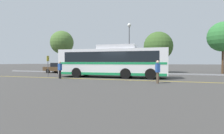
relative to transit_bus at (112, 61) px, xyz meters
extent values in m
plane|color=#423F3D|center=(0.50, -0.49, -1.66)|extent=(220.00, 220.00, 0.00)
cube|color=gold|center=(-0.02, -2.20, -1.66)|extent=(30.99, 0.20, 0.01)
cube|color=#99999E|center=(-0.02, 6.12, -1.59)|extent=(38.99, 0.36, 0.15)
cube|color=silver|center=(-0.02, 0.00, -0.06)|extent=(11.06, 2.84, 2.57)
cube|color=black|center=(-0.02, 0.00, 0.43)|extent=(9.53, 2.84, 1.01)
cube|color=#198C4C|center=(-0.02, 0.00, -0.19)|extent=(10.84, 2.88, 0.20)
cube|color=#198C4C|center=(-0.02, 0.00, -1.22)|extent=(10.84, 2.87, 0.24)
cube|color=black|center=(-5.53, -0.16, 0.00)|extent=(0.10, 2.23, 1.88)
cube|color=black|center=(-5.53, -0.16, 1.08)|extent=(0.09, 1.77, 0.24)
cube|color=silver|center=(0.53, 0.02, 1.44)|extent=(3.90, 2.13, 0.42)
cube|color=black|center=(-5.81, -0.17, -1.11)|extent=(0.09, 1.90, 0.04)
cube|color=black|center=(-5.81, -0.17, -1.31)|extent=(0.09, 1.90, 0.04)
cylinder|color=black|center=(-3.39, -1.31, -1.16)|extent=(1.01, 0.31, 1.00)
cylinder|color=black|center=(-3.46, 1.11, -1.16)|extent=(1.01, 0.31, 1.00)
cylinder|color=black|center=(1.67, -1.17, -1.16)|extent=(1.01, 0.31, 1.00)
cylinder|color=black|center=(1.60, 1.26, -1.16)|extent=(1.01, 0.31, 1.00)
cylinder|color=black|center=(3.97, -1.10, -1.16)|extent=(1.01, 0.31, 1.00)
cylinder|color=black|center=(3.90, 1.33, -1.16)|extent=(1.01, 0.31, 1.00)
cube|color=#4C3823|center=(-9.33, 4.77, -1.07)|extent=(4.88, 2.12, 0.60)
cube|color=black|center=(-9.45, 4.78, -0.48)|extent=(2.10, 1.73, 0.57)
cylinder|color=black|center=(-7.80, 5.55, -1.36)|extent=(0.61, 0.24, 0.60)
cylinder|color=black|center=(-7.91, 3.81, -1.36)|extent=(0.61, 0.24, 0.60)
cylinder|color=black|center=(-10.76, 5.73, -1.36)|extent=(0.61, 0.24, 0.60)
cylinder|color=black|center=(-10.87, 3.99, -1.36)|extent=(0.61, 0.24, 0.60)
cube|color=maroon|center=(-3.99, 4.80, -1.01)|extent=(4.14, 1.87, 0.72)
cube|color=black|center=(-4.10, 4.79, -0.37)|extent=(1.75, 1.62, 0.55)
cylinder|color=black|center=(-2.72, 5.67, -1.36)|extent=(0.60, 0.21, 0.60)
cylinder|color=black|center=(-2.70, 3.95, -1.36)|extent=(0.60, 0.21, 0.60)
cylinder|color=black|center=(-5.28, 5.65, -1.36)|extent=(0.60, 0.21, 0.60)
cylinder|color=black|center=(-5.26, 3.92, -1.36)|extent=(0.60, 0.21, 0.60)
cube|color=silver|center=(2.29, 4.95, -1.11)|extent=(4.82, 1.91, 0.50)
cube|color=black|center=(2.41, 4.94, -0.64)|extent=(2.05, 1.62, 0.44)
cylinder|color=black|center=(0.79, 4.15, -1.36)|extent=(0.61, 0.22, 0.60)
cylinder|color=black|center=(0.83, 5.83, -1.36)|extent=(0.61, 0.22, 0.60)
cylinder|color=black|center=(3.75, 4.06, -1.36)|extent=(0.61, 0.22, 0.60)
cylinder|color=black|center=(3.79, 5.74, -1.36)|extent=(0.61, 0.22, 0.60)
cylinder|color=brown|center=(4.75, -3.92, -1.25)|extent=(0.14, 0.14, 0.83)
cylinder|color=brown|center=(4.68, -3.77, -1.25)|extent=(0.14, 0.14, 0.83)
cube|color=#264C99|center=(4.71, -3.85, -0.51)|extent=(0.37, 0.47, 0.65)
sphere|color=beige|center=(4.71, -3.85, -0.07)|extent=(0.22, 0.22, 0.22)
cylinder|color=black|center=(-4.54, -2.60, -1.27)|extent=(0.14, 0.14, 0.79)
cylinder|color=black|center=(-4.39, -2.67, -1.27)|extent=(0.14, 0.14, 0.79)
cube|color=#264C99|center=(-4.47, -2.64, -0.55)|extent=(0.47, 0.38, 0.63)
sphere|color=tan|center=(-4.47, -2.64, -0.13)|extent=(0.22, 0.22, 0.22)
cylinder|color=#59595E|center=(-6.78, -1.37, -0.52)|extent=(0.07, 0.07, 2.28)
cube|color=yellow|center=(-6.78, -1.37, 0.29)|extent=(0.04, 0.40, 0.56)
cylinder|color=#59595E|center=(0.33, 7.19, 1.60)|extent=(0.14, 0.14, 6.54)
sphere|color=silver|center=(0.33, 7.19, 5.14)|extent=(0.52, 0.52, 0.52)
cylinder|color=#513823|center=(4.21, 9.73, -0.50)|extent=(0.28, 0.28, 2.33)
sphere|color=#3D6028|center=(4.21, 9.73, 2.28)|extent=(4.30, 4.30, 4.30)
cylinder|color=#513823|center=(-11.72, 8.92, 0.07)|extent=(0.28, 0.28, 3.46)
sphere|color=#4C7033|center=(-11.72, 8.92, 3.28)|extent=(3.95, 3.95, 3.95)
cylinder|color=#513823|center=(12.64, 9.58, 0.08)|extent=(0.28, 0.28, 3.49)
sphere|color=#337A38|center=(12.64, 9.58, 3.33)|extent=(3.99, 3.99, 3.99)
camera|label=1|loc=(5.25, -17.23, -0.08)|focal=28.00mm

